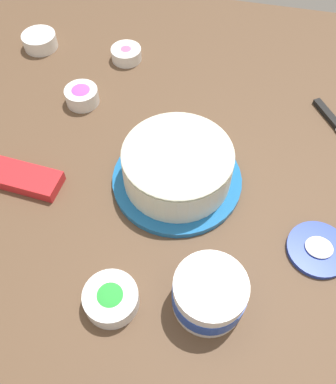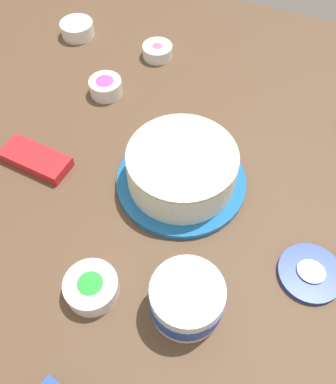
{
  "view_description": "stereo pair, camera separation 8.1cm",
  "coord_description": "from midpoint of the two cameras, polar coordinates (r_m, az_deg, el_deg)",
  "views": [
    {
      "loc": [
        -0.1,
        0.42,
        0.71
      ],
      "look_at": [
        -0.0,
        -0.03,
        0.04
      ],
      "focal_mm": 39.22,
      "sensor_mm": 36.0,
      "label": 1
    },
    {
      "loc": [
        -0.18,
        0.39,
        0.71
      ],
      "look_at": [
        -0.0,
        -0.03,
        0.04
      ],
      "focal_mm": 39.22,
      "sensor_mm": 36.0,
      "label": 2
    }
  ],
  "objects": [
    {
      "name": "sprinkle_bowl_rainbow",
      "position": [
        1.04,
        -6.23,
        14.0
      ],
      "size": [
        0.08,
        0.08,
        0.04
      ],
      "color": "white",
      "rests_on": "ground_plane"
    },
    {
      "name": "sprinkle_bowl_blue",
      "position": [
        1.23,
        -10.3,
        20.95
      ],
      "size": [
        0.09,
        0.09,
        0.04
      ],
      "color": "white",
      "rests_on": "ground_plane"
    },
    {
      "name": "sprinkle_bowl_green",
      "position": [
        0.74,
        -7.25,
        -12.94
      ],
      "size": [
        0.09,
        0.09,
        0.04
      ],
      "color": "white",
      "rests_on": "ground_plane"
    },
    {
      "name": "ground_plane",
      "position": [
        0.83,
        1.8,
        -2.98
      ],
      "size": [
        1.54,
        1.54,
        0.0
      ],
      "primitive_type": "plane",
      "color": "brown"
    },
    {
      "name": "sprinkle_bowl_pink",
      "position": [
        1.14,
        0.69,
        18.58
      ],
      "size": [
        0.08,
        0.08,
        0.03
      ],
      "color": "white",
      "rests_on": "ground_plane"
    },
    {
      "name": "candy_box_lower",
      "position": [
        0.92,
        -15.16,
        4.17
      ],
      "size": [
        0.15,
        0.08,
        0.03
      ],
      "primitive_type": "cube",
      "rotation": [
        0.0,
        0.0,
        -0.08
      ],
      "color": "red",
      "rests_on": "ground_plane"
    },
    {
      "name": "frosting_tub",
      "position": [
        0.71,
        5.94,
        -14.51
      ],
      "size": [
        0.12,
        0.12,
        0.08
      ],
      "color": "white",
      "rests_on": "ground_plane"
    },
    {
      "name": "frosting_tub_lid",
      "position": [
        0.82,
        21.56,
        -10.43
      ],
      "size": [
        0.12,
        0.12,
        0.02
      ],
      "color": "#233DAD",
      "rests_on": "ground_plane"
    },
    {
      "name": "frosted_cake",
      "position": [
        0.83,
        4.67,
        2.94
      ],
      "size": [
        0.27,
        0.27,
        0.1
      ],
      "color": "#1E6BB2",
      "rests_on": "ground_plane"
    }
  ]
}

